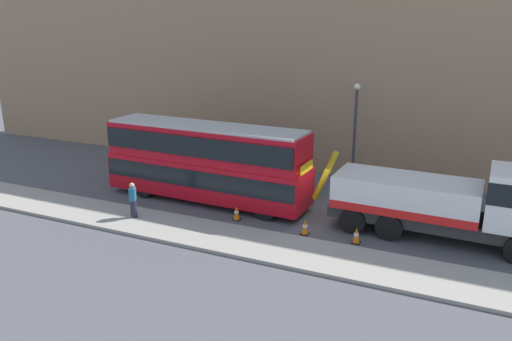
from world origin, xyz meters
The scene contains 10 objects.
ground_plane centered at (0.00, 0.00, 0.00)m, with size 120.00×120.00×0.00m, color #4C4C51.
near_kerb centered at (0.00, -4.20, 0.07)m, with size 60.00×2.80×0.15m, color gray.
building_facade centered at (0.00, 7.63, 8.07)m, with size 60.00×1.50×16.00m.
recovery_tow_truck centered at (5.64, -0.24, 1.76)m, with size 10.18×2.94×3.67m.
double_decker_bus centered at (-6.16, -0.22, 2.23)m, with size 11.11×2.92×4.06m.
pedestrian_onlooker centered at (-7.97, -4.01, 0.99)m, with size 0.41×0.47×1.71m.
traffic_cone_near_bus centered at (-3.55, -1.98, 0.34)m, with size 0.36×0.36×0.72m.
traffic_cone_midway centered at (-0.04, -2.24, 0.34)m, with size 0.36×0.36×0.72m.
traffic_cone_near_truck centered at (2.24, -2.19, 0.34)m, with size 0.36×0.36×0.72m.
street_lamp centered at (0.17, 5.44, 3.47)m, with size 0.36×0.36×5.83m.
Camera 1 is at (6.31, -21.49, 9.02)m, focal length 34.66 mm.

